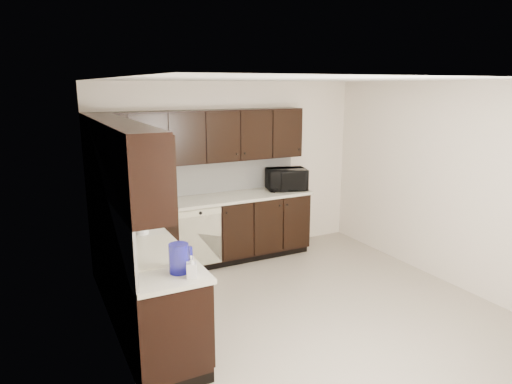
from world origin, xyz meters
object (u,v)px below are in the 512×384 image
sink (152,259)px  storage_bin (125,216)px  microwave (286,179)px  blue_pitcher (179,258)px  toaster_oven (144,197)px

sink → storage_bin: (-0.04, 1.01, 0.15)m
microwave → storage_bin: (-2.47, -0.68, -0.06)m
sink → blue_pitcher: 0.58m
sink → storage_bin: size_ratio=1.70×
toaster_oven → blue_pitcher: (-0.26, -2.31, 0.03)m
sink → storage_bin: sink is taller
microwave → toaster_oven: 2.09m
toaster_oven → storage_bin: bearing=-117.0°
toaster_oven → microwave: bearing=-2.4°
toaster_oven → sink: bearing=-101.4°
storage_bin → blue_pitcher: blue_pitcher is taller
blue_pitcher → storage_bin: bearing=100.3°
microwave → blue_pitcher: size_ratio=2.28×
storage_bin → blue_pitcher: 1.56m
microwave → sink: bearing=-130.9°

